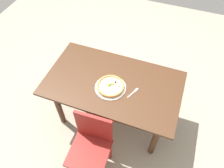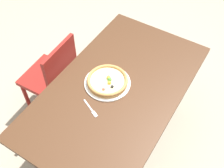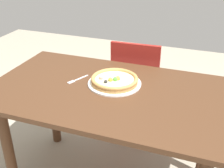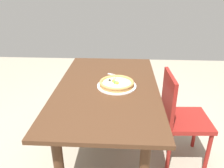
# 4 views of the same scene
# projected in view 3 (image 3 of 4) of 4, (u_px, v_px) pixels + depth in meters

# --- Properties ---
(dining_table) EXTENTS (1.49, 0.86, 0.76)m
(dining_table) POSITION_uv_depth(u_px,v_px,m) (110.00, 106.00, 1.76)
(dining_table) COLOR #472B19
(dining_table) RESTS_ON ground
(chair_near) EXTENTS (0.42, 0.42, 0.88)m
(chair_near) POSITION_uv_depth(u_px,v_px,m) (137.00, 84.00, 2.37)
(chair_near) COLOR maroon
(chair_near) RESTS_ON ground
(plate) EXTENTS (0.33, 0.33, 0.01)m
(plate) POSITION_uv_depth(u_px,v_px,m) (114.00, 83.00, 1.78)
(plate) COLOR white
(plate) RESTS_ON dining_table
(pizza) EXTENTS (0.30, 0.30, 0.05)m
(pizza) POSITION_uv_depth(u_px,v_px,m) (114.00, 80.00, 1.76)
(pizza) COLOR #B78447
(pizza) RESTS_ON plate
(fork) EXTENTS (0.08, 0.16, 0.00)m
(fork) POSITION_uv_depth(u_px,v_px,m) (76.00, 80.00, 1.82)
(fork) COLOR silver
(fork) RESTS_ON dining_table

